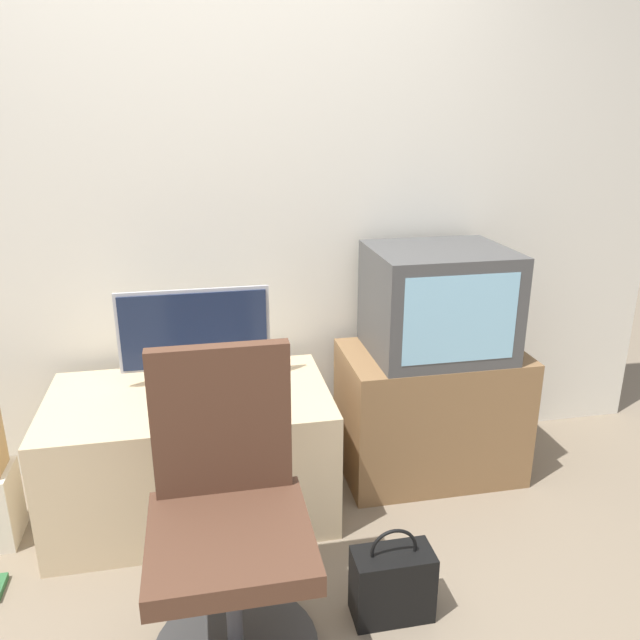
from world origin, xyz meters
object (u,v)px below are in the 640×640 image
(keyboard, at_px, (208,401))
(office_chair, at_px, (229,530))
(main_monitor, at_px, (195,335))
(handbag, at_px, (392,583))
(crt_tv, at_px, (438,302))
(mouse, at_px, (271,393))

(keyboard, bearing_deg, office_chair, -86.82)
(main_monitor, xyz_separation_m, keyboard, (0.04, -0.20, -0.21))
(keyboard, height_order, handbag, keyboard)
(crt_tv, bearing_deg, handbag, -118.00)
(handbag, bearing_deg, office_chair, 179.44)
(keyboard, distance_m, office_chair, 0.67)
(crt_tv, relative_size, office_chair, 0.61)
(mouse, distance_m, handbag, 0.86)
(mouse, xyz_separation_m, office_chair, (-0.22, -0.67, -0.13))
(office_chair, bearing_deg, main_monitor, 94.86)
(crt_tv, height_order, handbag, crt_tv)
(office_chair, bearing_deg, keyboard, 93.18)
(main_monitor, relative_size, keyboard, 1.66)
(handbag, bearing_deg, main_monitor, 125.14)
(crt_tv, height_order, office_chair, crt_tv)
(main_monitor, bearing_deg, mouse, -33.57)
(main_monitor, xyz_separation_m, crt_tv, (1.06, -0.01, 0.09))
(mouse, height_order, office_chair, office_chair)
(main_monitor, distance_m, crt_tv, 1.06)
(crt_tv, bearing_deg, main_monitor, 179.22)
(mouse, bearing_deg, handbag, -64.69)
(keyboard, xyz_separation_m, mouse, (0.25, 0.01, 0.01))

